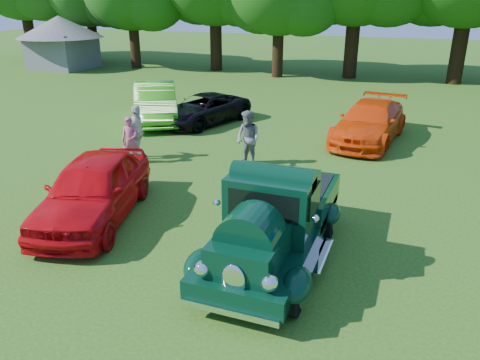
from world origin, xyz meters
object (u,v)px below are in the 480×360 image
(hero_pickup, at_px, (275,221))
(back_car_black, at_px, (204,109))
(spectator_pink, at_px, (130,141))
(gazebo, at_px, (61,36))
(spectator_grey, at_px, (248,139))
(red_convertible, at_px, (93,189))
(back_car_lime, at_px, (155,103))
(spectator_white, at_px, (137,132))
(back_car_orange, at_px, (370,122))

(hero_pickup, relative_size, back_car_black, 1.12)
(spectator_pink, relative_size, gazebo, 0.25)
(spectator_grey, bearing_deg, red_convertible, -86.99)
(back_car_lime, xyz_separation_m, back_car_black, (2.19, 0.39, -0.20))
(hero_pickup, relative_size, red_convertible, 1.08)
(back_car_black, distance_m, gazebo, 20.75)
(hero_pickup, distance_m, spectator_white, 7.88)
(hero_pickup, xyz_separation_m, spectator_white, (-6.34, 4.68, 0.06))
(back_car_black, relative_size, gazebo, 0.72)
(red_convertible, height_order, back_car_lime, back_car_lime)
(back_car_lime, xyz_separation_m, spectator_white, (2.11, -4.78, 0.10))
(hero_pickup, xyz_separation_m, red_convertible, (-4.80, 0.24, -0.06))
(red_convertible, distance_m, spectator_grey, 5.62)
(back_car_lime, bearing_deg, spectator_pink, -99.15)
(red_convertible, height_order, spectator_pink, red_convertible)
(spectator_pink, bearing_deg, red_convertible, -92.18)
(hero_pickup, height_order, red_convertible, hero_pickup)
(back_car_orange, height_order, spectator_pink, spectator_pink)
(gazebo, bearing_deg, back_car_orange, -25.40)
(back_car_black, distance_m, spectator_white, 5.18)
(hero_pickup, xyz_separation_m, back_car_orange, (0.88, 9.68, -0.12))
(back_car_orange, xyz_separation_m, gazebo, (-24.38, 11.58, 1.65))
(spectator_pink, height_order, spectator_white, spectator_white)
(spectator_white, bearing_deg, spectator_grey, -97.26)
(spectator_pink, height_order, gazebo, gazebo)
(spectator_white, bearing_deg, spectator_pink, 167.09)
(spectator_pink, distance_m, spectator_white, 0.54)
(back_car_black, bearing_deg, spectator_white, -72.36)
(hero_pickup, distance_m, back_car_lime, 12.68)
(hero_pickup, relative_size, back_car_orange, 0.99)
(hero_pickup, height_order, back_car_orange, hero_pickup)
(spectator_grey, bearing_deg, gazebo, 169.32)
(back_car_orange, relative_size, spectator_grey, 2.83)
(red_convertible, height_order, spectator_white, spectator_white)
(spectator_white, bearing_deg, gazebo, 27.91)
(back_car_lime, bearing_deg, red_convertible, -99.73)
(spectator_white, bearing_deg, back_car_orange, -73.37)
(spectator_grey, bearing_deg, back_car_orange, 77.63)
(hero_pickup, xyz_separation_m, back_car_black, (-6.26, 9.85, -0.23))
(back_car_lime, xyz_separation_m, spectator_pink, (2.16, -5.29, -0.05))
(gazebo, bearing_deg, red_convertible, -48.33)
(back_car_black, bearing_deg, gazebo, 165.01)
(back_car_orange, relative_size, gazebo, 0.81)
(back_car_lime, distance_m, spectator_pink, 5.72)
(hero_pickup, distance_m, back_car_black, 11.67)
(back_car_black, height_order, gazebo, gazebo)
(back_car_lime, relative_size, spectator_white, 2.72)
(back_car_orange, height_order, spectator_white, spectator_white)
(hero_pickup, bearing_deg, spectator_pink, 146.51)
(red_convertible, height_order, spectator_grey, spectator_grey)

